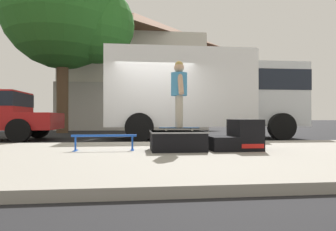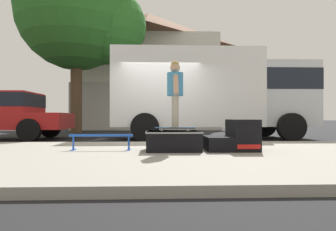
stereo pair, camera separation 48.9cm
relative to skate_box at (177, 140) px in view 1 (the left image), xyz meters
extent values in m
plane|color=black|center=(-0.19, 2.59, -0.32)|extent=(140.00, 140.00, 0.00)
cube|color=gray|center=(-0.19, -0.41, -0.26)|extent=(50.00, 5.00, 0.12)
cube|color=black|center=(0.00, 0.00, -0.01)|extent=(1.02, 0.82, 0.37)
cube|color=gray|center=(0.00, 0.00, 0.16)|extent=(1.04, 0.84, 0.03)
cube|color=black|center=(0.86, 0.00, -0.07)|extent=(0.48, 0.81, 0.27)
cube|color=black|center=(1.34, 0.00, 0.10)|extent=(0.48, 0.81, 0.60)
cube|color=red|center=(1.34, -0.41, -0.09)|extent=(0.42, 0.01, 0.08)
cylinder|color=blue|center=(-1.40, 0.14, 0.09)|extent=(1.23, 0.04, 0.04)
cylinder|color=blue|center=(-1.94, 0.14, -0.06)|extent=(0.04, 0.04, 0.29)
cube|color=blue|center=(-1.94, 0.14, -0.19)|extent=(0.06, 0.28, 0.01)
cylinder|color=blue|center=(-0.86, 0.14, -0.06)|extent=(0.04, 0.04, 0.29)
cube|color=blue|center=(-0.86, 0.14, -0.19)|extent=(0.06, 0.28, 0.01)
cube|color=navy|center=(0.04, 0.06, 0.23)|extent=(0.80, 0.30, 0.02)
cylinder|color=silver|center=(0.30, 0.11, 0.20)|extent=(0.06, 0.04, 0.05)
cylinder|color=silver|center=(0.28, -0.06, 0.20)|extent=(0.06, 0.04, 0.05)
cylinder|color=silver|center=(-0.19, 0.18, 0.20)|extent=(0.06, 0.04, 0.05)
cylinder|color=silver|center=(-0.22, 0.00, 0.20)|extent=(0.06, 0.04, 0.05)
cylinder|color=#B7AD99|center=(0.04, 0.14, 0.55)|extent=(0.13, 0.13, 0.62)
cylinder|color=#B7AD99|center=(0.04, -0.02, 0.55)|extent=(0.13, 0.13, 0.62)
cylinder|color=#3F8CBF|center=(0.04, 0.06, 1.08)|extent=(0.32, 0.32, 0.45)
cylinder|color=tan|center=(0.04, 0.25, 1.07)|extent=(0.10, 0.27, 0.42)
cylinder|color=tan|center=(0.04, -0.14, 1.07)|extent=(0.10, 0.27, 0.42)
sphere|color=tan|center=(0.04, 0.06, 1.40)|extent=(0.20, 0.20, 0.20)
sphere|color=tan|center=(0.04, 0.06, 1.46)|extent=(0.16, 0.16, 0.16)
cube|color=white|center=(0.71, 4.79, 1.43)|extent=(5.00, 2.35, 2.60)
cube|color=silver|center=(4.16, 4.79, 1.23)|extent=(1.90, 2.16, 2.20)
cube|color=black|center=(4.16, 4.79, 1.71)|extent=(1.92, 2.19, 0.70)
cylinder|color=black|center=(4.01, 5.96, 0.13)|extent=(0.90, 0.28, 0.90)
cylinder|color=black|center=(4.01, 3.61, 0.13)|extent=(0.90, 0.28, 0.90)
cylinder|color=black|center=(-0.68, 5.96, 0.13)|extent=(0.90, 0.28, 0.90)
cylinder|color=black|center=(-0.68, 3.61, 0.13)|extent=(0.90, 0.28, 0.90)
cube|color=red|center=(-3.95, 4.65, 0.32)|extent=(1.10, 1.85, 0.55)
cylinder|color=black|center=(-4.31, 5.58, 0.04)|extent=(0.72, 0.24, 0.72)
cylinder|color=black|center=(-4.31, 3.73, 0.04)|extent=(0.72, 0.24, 0.72)
cylinder|color=brown|center=(-4.36, 9.28, 1.77)|extent=(0.56, 0.56, 4.19)
sphere|color=#286623|center=(-4.36, 9.28, 5.77)|extent=(5.86, 5.86, 5.86)
sphere|color=#286623|center=(-2.75, 9.28, 5.04)|extent=(3.81, 3.81, 3.81)
cube|color=beige|center=(-0.92, 15.82, 2.68)|extent=(9.00, 7.50, 6.00)
cube|color=#B2ADA3|center=(-0.92, 11.82, 1.08)|extent=(9.00, 0.50, 2.80)
pyramid|color=brown|center=(-0.92, 15.82, 6.88)|extent=(9.54, 7.95, 2.40)
camera|label=1|loc=(-0.81, -5.59, 0.43)|focal=31.36mm
camera|label=2|loc=(-0.32, -5.63, 0.43)|focal=31.36mm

